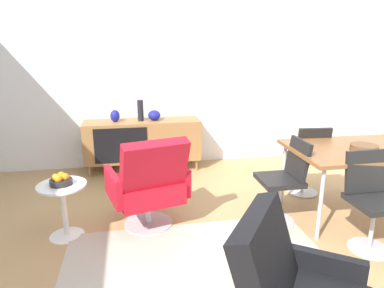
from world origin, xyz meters
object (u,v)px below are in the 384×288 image
Objects in this scene: dining_chair_front_left at (371,197)px; dining_chair_near_window at (285,178)px; vase_cobalt at (154,115)px; fruit_bowl at (61,180)px; vase_ceramic_small at (115,116)px; lounge_chair_red at (149,183)px; vase_sculptural_dark at (140,110)px; sideboard at (143,140)px; dining_table at (369,151)px; side_table_round at (64,204)px; wooden_bowl_on_table at (364,148)px; dining_chair_back_left at (307,157)px.

dining_chair_near_window is (-0.54, 0.56, 0.00)m from dining_chair_front_left.
fruit_bowl is at bearing -120.14° from vase_cobalt.
lounge_chair_red is at bearing -77.96° from vase_ceramic_small.
vase_cobalt is 0.20m from vase_sculptural_dark.
vase_ceramic_small reaches higher than fruit_bowl.
sideboard is 2.84m from dining_table.
lounge_chair_red reaches higher than fruit_bowl.
lounge_chair_red is at bearing -90.25° from sideboard.
fruit_bowl is (-0.97, -1.68, -0.23)m from vase_cobalt.
side_table_round is (-2.13, 0.09, -0.15)m from dining_chair_near_window.
lounge_chair_red is at bearing 175.51° from dining_chair_near_window.
vase_sculptural_dark is at bearing 0.00° from vase_ceramic_small.
dining_table is (2.58, -1.77, -0.10)m from vase_ceramic_small.
vase_cobalt is 0.66× the size of wooden_bowl_on_table.
dining_chair_back_left is at bearing 90.20° from dining_chair_front_left.
vase_ceramic_small is at bearing 180.00° from vase_sculptural_dark.
sideboard is 1.87× the size of dining_chair_near_window.
sideboard is at bearing 138.13° from wooden_bowl_on_table.
dining_table is at bearing -38.51° from sideboard.
vase_cobalt is at bearing 0.00° from vase_sculptural_dark.
dining_table is (2.04, -1.77, -0.09)m from vase_cobalt.
vase_sculptural_dark is 2.27m from dining_chair_back_left.
dining_table is 6.15× the size of wooden_bowl_on_table.
dining_chair_front_left is 0.78m from dining_chair_near_window.
lounge_chair_red is (-2.22, 0.11, -0.23)m from dining_table.
dining_chair_front_left is (-0.35, -0.56, -0.23)m from dining_table.
dining_chair_near_window is 2.13m from side_table_round.
dining_chair_front_left is at bearing -51.23° from sideboard.
sideboard is 1.00× the size of dining_table.
lounge_chair_red is (-1.33, 0.10, -0.00)m from dining_chair_near_window.
vase_cobalt reaches higher than wooden_bowl_on_table.
vase_ceramic_small reaches higher than side_table_round.
vase_sculptural_dark reaches higher than dining_table.
side_table_round is (-0.44, -1.68, -0.48)m from vase_ceramic_small.
dining_chair_near_window is 0.90× the size of lounge_chair_red.
side_table_round is at bearing 177.58° from dining_chair_near_window.
dining_chair_near_window is at bearing -52.75° from vase_sculptural_dark.
fruit_bowl is (-2.66, -0.47, 0.09)m from dining_chair_back_left.
wooden_bowl_on_table reaches higher than dining_table.
vase_sculptural_dark is 1.88m from fruit_bowl.
vase_sculptural_dark is 0.34× the size of dining_chair_near_window.
vase_sculptural_dark reaches higher than dining_chair_front_left.
vase_sculptural_dark is 1.93m from side_table_round.
fruit_bowl is at bearing 177.60° from dining_chair_near_window.
dining_chair_front_left is at bearing -46.23° from vase_ceramic_small.
side_table_round is at bearing 28.76° from fruit_bowl.
fruit_bowl is at bearing 178.30° from dining_table.
vase_cobalt reaches higher than dining_chair_front_left.
vase_ceramic_small is 3.13m from dining_table.
fruit_bowl is at bearing -115.55° from sideboard.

